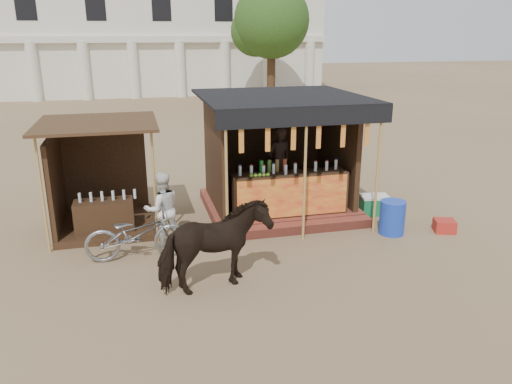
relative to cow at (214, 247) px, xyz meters
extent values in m
plane|color=#846B4C|center=(1.13, 0.12, -0.77)|extent=(120.00, 120.00, 0.00)
cube|color=brown|center=(2.13, 3.62, -0.66)|extent=(3.40, 2.80, 0.22)
cube|color=brown|center=(2.13, 2.07, -0.67)|extent=(3.40, 0.35, 0.20)
cube|color=#3B2515|center=(2.13, 2.67, -0.07)|extent=(2.60, 0.55, 0.95)
cube|color=red|center=(2.13, 2.38, -0.07)|extent=(2.50, 0.02, 0.88)
cube|color=#3B2515|center=(2.13, 4.87, 0.70)|extent=(3.00, 0.12, 2.50)
cube|color=#3B2515|center=(0.63, 3.62, 0.70)|extent=(0.12, 2.50, 2.50)
cube|color=#3B2515|center=(3.63, 3.62, 0.70)|extent=(0.12, 2.50, 2.50)
cube|color=black|center=(2.13, 3.42, 1.98)|extent=(3.60, 3.60, 0.06)
cube|color=black|center=(2.13, 1.64, 1.80)|extent=(3.60, 0.06, 0.36)
cylinder|color=tan|center=(0.53, 1.67, 0.61)|extent=(0.06, 0.06, 2.75)
cylinder|color=tan|center=(2.13, 1.67, 0.61)|extent=(0.06, 0.06, 2.75)
cylinder|color=tan|center=(3.73, 1.67, 0.61)|extent=(0.06, 0.06, 2.75)
cube|color=red|center=(0.83, 1.67, 1.43)|extent=(0.10, 0.02, 0.55)
cube|color=red|center=(1.35, 1.67, 1.43)|extent=(0.10, 0.02, 0.55)
cube|color=red|center=(1.87, 1.67, 1.43)|extent=(0.10, 0.02, 0.55)
cube|color=red|center=(2.39, 1.67, 1.43)|extent=(0.10, 0.02, 0.55)
cube|color=red|center=(2.91, 1.67, 1.43)|extent=(0.10, 0.02, 0.55)
cube|color=red|center=(3.43, 1.67, 1.43)|extent=(0.10, 0.02, 0.55)
imported|color=black|center=(2.20, 3.72, 0.35)|extent=(0.74, 0.57, 1.80)
cube|color=#3B2515|center=(-1.87, 3.32, -0.69)|extent=(2.00, 2.00, 0.15)
cube|color=#3B2515|center=(-1.87, 4.27, 0.28)|extent=(1.90, 0.10, 2.10)
cube|color=#3B2515|center=(-2.82, 3.32, 0.28)|extent=(0.10, 1.90, 2.10)
cube|color=#472D19|center=(-1.87, 3.22, 1.58)|extent=(2.40, 2.40, 0.06)
cylinder|color=tan|center=(-2.92, 2.27, 0.41)|extent=(0.05, 0.05, 2.35)
cylinder|color=tan|center=(-0.82, 2.27, 0.41)|extent=(0.05, 0.05, 2.35)
cube|color=#3B2515|center=(-1.87, 2.82, -0.37)|extent=(1.20, 0.50, 0.80)
imported|color=black|center=(0.00, 0.00, 0.00)|extent=(1.97, 1.25, 1.54)
imported|color=gray|center=(-1.23, 1.55, -0.27)|extent=(1.93, 0.69, 1.01)
imported|color=silver|center=(-0.70, 2.12, -0.01)|extent=(0.83, 0.70, 1.51)
cylinder|color=#183AB7|center=(4.08, 1.52, -0.41)|extent=(0.68, 0.68, 0.73)
cube|color=#A5241B|center=(5.24, 1.33, -0.63)|extent=(0.53, 0.49, 0.27)
cube|color=#19713F|center=(4.27, 2.72, -0.57)|extent=(0.68, 0.51, 0.40)
cube|color=white|center=(4.27, 2.72, -0.34)|extent=(0.70, 0.53, 0.06)
cube|color=silver|center=(-0.87, 30.12, 3.23)|extent=(26.00, 7.00, 8.00)
cube|color=silver|center=(-0.87, 26.52, 2.93)|extent=(26.00, 0.50, 0.40)
cylinder|color=silver|center=(-6.87, 26.52, 1.03)|extent=(0.70, 0.70, 3.60)
cylinder|color=silver|center=(-3.87, 26.52, 1.03)|extent=(0.70, 0.70, 3.60)
cylinder|color=silver|center=(-0.87, 26.52, 1.03)|extent=(0.70, 0.70, 3.60)
cylinder|color=silver|center=(2.13, 26.52, 1.03)|extent=(0.70, 0.70, 3.60)
cylinder|color=silver|center=(5.13, 26.52, 1.03)|extent=(0.70, 0.70, 3.60)
cylinder|color=silver|center=(8.13, 26.52, 1.03)|extent=(0.70, 0.70, 3.60)
cylinder|color=silver|center=(11.13, 26.52, 1.03)|extent=(0.70, 0.70, 3.60)
cylinder|color=#382314|center=(7.13, 22.12, 1.23)|extent=(0.50, 0.50, 4.00)
sphere|color=#3A5A1F|center=(7.13, 22.12, 4.03)|extent=(4.40, 4.40, 4.40)
sphere|color=#3A5A1F|center=(6.33, 22.72, 3.43)|extent=(2.99, 2.99, 2.99)
camera|label=1|loc=(-1.14, -7.44, 3.36)|focal=35.00mm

